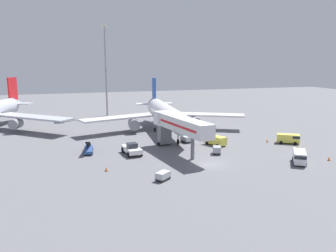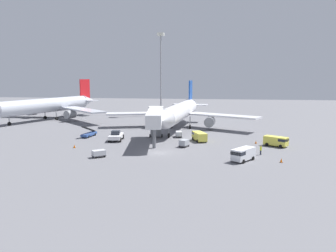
# 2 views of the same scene
# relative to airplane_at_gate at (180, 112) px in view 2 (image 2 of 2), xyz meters

# --- Properties ---
(ground_plane) EXTENTS (300.00, 300.00, 0.00)m
(ground_plane) POSITION_rel_airplane_at_gate_xyz_m (-1.09, -29.91, -4.73)
(ground_plane) COLOR slate
(airplane_at_gate) EXTENTS (43.25, 42.17, 13.04)m
(airplane_at_gate) POSITION_rel_airplane_at_gate_xyz_m (0.00, 0.00, 0.00)
(airplane_at_gate) COLOR silver
(airplane_at_gate) RESTS_ON ground
(jet_bridge) EXTENTS (5.84, 19.55, 7.33)m
(jet_bridge) POSITION_rel_airplane_at_gate_xyz_m (-3.60, -20.12, 0.79)
(jet_bridge) COLOR silver
(jet_bridge) RESTS_ON ground
(pushback_tug) EXTENTS (3.37, 5.96, 2.32)m
(pushback_tug) POSITION_rel_airplane_at_gate_xyz_m (-12.78, -18.94, -3.65)
(pushback_tug) COLOR white
(pushback_tug) RESTS_ON ground
(belt_loader_truck) EXTENTS (2.27, 5.68, 2.82)m
(belt_loader_truck) POSITION_rel_airplane_at_gate_xyz_m (-20.72, -14.86, -4.00)
(belt_loader_truck) COLOR #2D4C8E
(belt_loader_truck) RESTS_ON ground
(service_van_mid_center) EXTENTS (4.56, 5.24, 2.22)m
(service_van_mid_center) POSITION_rel_airplane_at_gate_xyz_m (14.19, -34.13, -3.46)
(service_van_mid_center) COLOR white
(service_van_mid_center) RESTS_ON ground
(service_van_outer_left) EXTENTS (3.72, 5.33, 2.02)m
(service_van_outer_left) POSITION_rel_airplane_at_gate_xyz_m (5.94, -17.02, -3.57)
(service_van_outer_left) COLOR #E5DB4C
(service_van_outer_left) RESTS_ON ground
(service_van_far_left) EXTENTS (5.05, 4.27, 2.06)m
(service_van_far_left) POSITION_rel_airplane_at_gate_xyz_m (22.12, -20.77, -3.55)
(service_van_far_left) COLOR #E5DB4C
(service_van_far_left) RESTS_ON ground
(baggage_cart_far_center) EXTENTS (2.13, 2.47, 1.49)m
(baggage_cart_far_center) POSITION_rel_airplane_at_gate_xyz_m (3.11, -23.78, -3.90)
(baggage_cart_far_center) COLOR #38383D
(baggage_cart_far_center) RESTS_ON ground
(baggage_cart_mid_right) EXTENTS (2.67, 2.53, 1.31)m
(baggage_cart_mid_right) POSITION_rel_airplane_at_gate_xyz_m (-11.38, -34.86, -3.99)
(baggage_cart_mid_right) COLOR #38383D
(baggage_cart_mid_right) RESTS_ON ground
(baggage_cart_rear_left) EXTENTS (1.84, 2.86, 1.38)m
(baggage_cart_rear_left) POSITION_rel_airplane_at_gate_xyz_m (0.87, -12.73, -3.96)
(baggage_cart_rear_left) COLOR #38383D
(baggage_cart_rear_left) RESTS_ON ground
(ground_crew_worker_foreground) EXTENTS (0.48, 0.48, 1.80)m
(ground_crew_worker_foreground) POSITION_rel_airplane_at_gate_xyz_m (17.88, -28.97, -3.78)
(ground_crew_worker_foreground) COLOR #1E2333
(ground_crew_worker_foreground) RESTS_ON ground
(safety_cone_alpha) EXTENTS (0.49, 0.49, 0.75)m
(safety_cone_alpha) POSITION_rel_airplane_at_gate_xyz_m (20.62, -34.28, -4.36)
(safety_cone_alpha) COLOR black
(safety_cone_alpha) RESTS_ON ground
(safety_cone_bravo) EXTENTS (0.49, 0.49, 0.75)m
(safety_cone_bravo) POSITION_rel_airplane_at_gate_xyz_m (-19.00, -27.77, -4.36)
(safety_cone_bravo) COLOR black
(safety_cone_bravo) RESTS_ON ground
(safety_cone_charlie) EXTENTS (0.48, 0.48, 0.72)m
(safety_cone_charlie) POSITION_rel_airplane_at_gate_xyz_m (18.26, -18.32, -4.37)
(safety_cone_charlie) COLOR black
(safety_cone_charlie) RESTS_ON ground
(airplane_background) EXTENTS (45.77, 43.56, 13.20)m
(airplane_background) POSITION_rel_airplane_at_gate_xyz_m (-44.94, 13.37, 0.07)
(airplane_background) COLOR #B7BCC6
(airplane_background) RESTS_ON ground
(apron_light_mast) EXTENTS (2.40, 2.40, 29.71)m
(apron_light_mast) POSITION_rel_airplane_at_gate_xyz_m (-10.35, 31.70, 15.42)
(apron_light_mast) COLOR #93969B
(apron_light_mast) RESTS_ON ground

